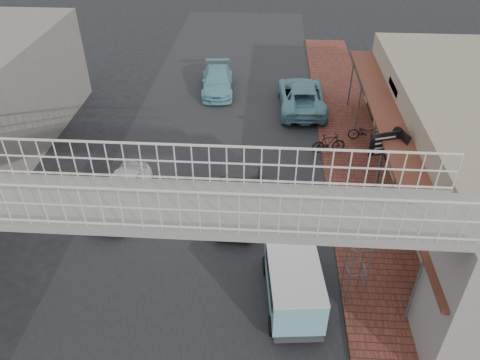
# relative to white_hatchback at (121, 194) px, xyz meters

# --- Properties ---
(ground) EXTENTS (120.00, 120.00, 0.00)m
(ground) POSITION_rel_white_hatchback_xyz_m (3.58, -2.08, -0.69)
(ground) COLOR black
(ground) RESTS_ON ground
(road_strip) EXTENTS (10.00, 60.00, 0.01)m
(road_strip) POSITION_rel_white_hatchback_xyz_m (3.58, -2.08, -0.69)
(road_strip) COLOR black
(road_strip) RESTS_ON ground
(sidewalk) EXTENTS (3.00, 40.00, 0.10)m
(sidewalk) POSITION_rel_white_hatchback_xyz_m (10.08, 0.92, -0.64)
(sidewalk) COLOR brown
(sidewalk) RESTS_ON ground
(shophouse_row) EXTENTS (7.20, 18.00, 4.00)m
(shophouse_row) POSITION_rel_white_hatchback_xyz_m (14.55, 1.92, 1.31)
(shophouse_row) COLOR gray
(shophouse_row) RESTS_ON ground
(footbridge) EXTENTS (16.40, 2.40, 6.34)m
(footbridge) POSITION_rel_white_hatchback_xyz_m (3.58, -6.08, 2.48)
(footbridge) COLOR gray
(footbridge) RESTS_ON ground
(white_hatchback) EXTENTS (1.98, 4.20, 1.39)m
(white_hatchback) POSITION_rel_white_hatchback_xyz_m (0.00, 0.00, 0.00)
(white_hatchback) COLOR white
(white_hatchback) RESTS_ON ground
(dark_sedan) EXTENTS (1.62, 4.34, 1.42)m
(dark_sedan) POSITION_rel_white_hatchback_xyz_m (4.80, 0.16, 0.01)
(dark_sedan) COLOR black
(dark_sedan) RESTS_ON ground
(angkot_curb) EXTENTS (2.70, 5.51, 1.51)m
(angkot_curb) POSITION_rel_white_hatchback_xyz_m (7.78, 9.59, 0.06)
(angkot_curb) COLOR #659FB0
(angkot_curb) RESTS_ON ground
(angkot_far) EXTENTS (2.20, 4.61, 1.30)m
(angkot_far) POSITION_rel_white_hatchback_xyz_m (2.76, 11.53, -0.05)
(angkot_far) COLOR #6EB0BF
(angkot_far) RESTS_ON ground
(angkot_van) EXTENTS (1.98, 3.77, 1.78)m
(angkot_van) POSITION_rel_white_hatchback_xyz_m (6.89, -4.54, 0.44)
(angkot_van) COLOR black
(angkot_van) RESTS_ON ground
(motorcycle_near) EXTENTS (1.76, 0.80, 0.89)m
(motorcycle_near) POSITION_rel_white_hatchback_xyz_m (10.84, 6.01, -0.15)
(motorcycle_near) COLOR black
(motorcycle_near) RESTS_ON sidewalk
(motorcycle_far) EXTENTS (1.73, 0.82, 1.01)m
(motorcycle_far) POSITION_rel_white_hatchback_xyz_m (8.88, 4.72, -0.09)
(motorcycle_far) COLOR black
(motorcycle_far) RESTS_ON sidewalk
(street_clock) EXTENTS (0.78, 0.67, 3.08)m
(street_clock) POSITION_rel_white_hatchback_xyz_m (8.88, -4.23, 1.96)
(street_clock) COLOR #59595B
(street_clock) RESTS_ON sidewalk
(arrow_sign) EXTENTS (2.00, 1.33, 3.31)m
(arrow_sign) POSITION_rel_white_hatchback_xyz_m (11.30, 1.44, 2.08)
(arrow_sign) COLOR #59595B
(arrow_sign) RESTS_ON sidewalk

